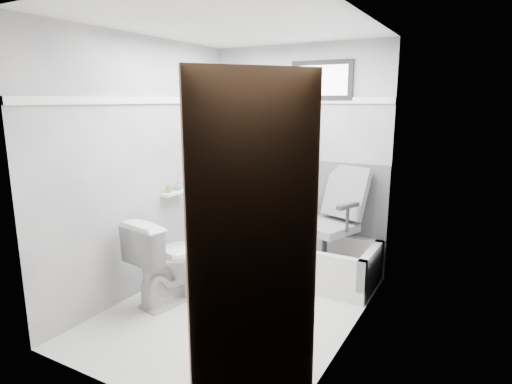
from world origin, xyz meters
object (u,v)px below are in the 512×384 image
Objects in this scene: soap_bottle_b at (178,186)px; office_chair at (325,219)px; soap_bottle_a at (169,188)px; bathtub at (302,258)px; toilet at (172,259)px; door at (269,275)px.

office_chair is at bearing 22.88° from soap_bottle_b.
office_chair is 11.23× the size of soap_bottle_a.
bathtub is 1.42× the size of office_chair.
office_chair reaches higher than toilet.
door is at bearing -38.49° from soap_bottle_a.
office_chair is 2.34m from door.
office_chair is 1.54m from soap_bottle_b.
soap_bottle_a is at bearing 141.51° from door.
soap_bottle_b is at bearing -47.90° from toilet.
bathtub is 15.01× the size of soap_bottle_b.
soap_bottle_a is at bearing -132.65° from office_chair.
soap_bottle_a is at bearing -39.23° from toilet.
office_chair reaches higher than soap_bottle_b.
door is at bearing -57.07° from office_chair.
door is 20.01× the size of soap_bottle_b.
soap_bottle_b is at bearing 90.00° from soap_bottle_a.
office_chair is 1.56m from toilet.
door is at bearing -71.25° from bathtub.
toilet is 8.07× the size of soap_bottle_b.
office_chair is 10.60× the size of soap_bottle_b.
bathtub is at bearing 30.29° from soap_bottle_a.
bathtub is 0.75× the size of door.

